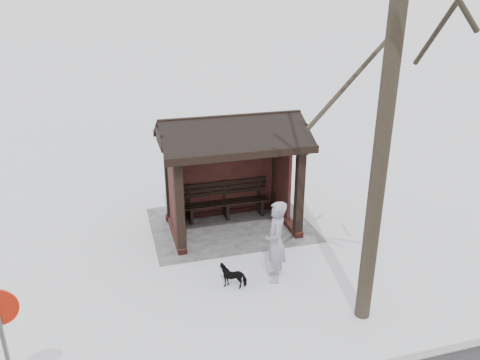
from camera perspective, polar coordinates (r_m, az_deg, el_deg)
name	(u,v)px	position (r m, az deg, el deg)	size (l,w,h in m)	color
ground	(232,228)	(12.57, -0.96, -5.86)	(120.00, 120.00, 0.00)	silver
trampled_patch	(230,224)	(12.73, -1.20, -5.42)	(4.20, 3.20, 0.02)	gray
bus_shelter	(230,149)	(11.86, -1.23, 3.79)	(3.60, 2.40, 3.09)	#3A1815
pedestrian	(276,242)	(10.05, 4.38, -7.54)	(0.67, 0.44, 1.85)	gray
dog	(233,275)	(10.16, -0.83, -11.51)	(0.28, 0.61, 0.51)	black
road_sign	(1,328)	(7.40, -27.13, -15.76)	(0.57, 0.09, 2.24)	gray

